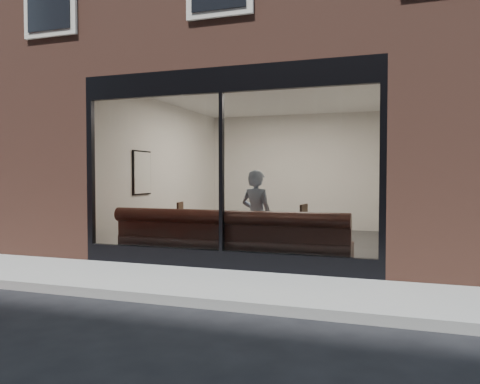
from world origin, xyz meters
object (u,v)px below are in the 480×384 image
(cafe_chair_left, at_px, (171,236))
(banquette, at_px, (230,251))
(cafe_table_left, at_px, (196,215))
(cafe_chair_right, at_px, (294,241))
(person, at_px, (256,216))
(cafe_table_right, at_px, (279,218))

(cafe_chair_left, bearing_deg, banquette, 133.04)
(cafe_table_left, xyz_separation_m, cafe_chair_left, (-0.75, 0.43, -0.50))
(banquette, distance_m, cafe_chair_right, 1.69)
(banquette, xyz_separation_m, cafe_table_left, (-1.03, 0.92, 0.52))
(cafe_table_left, bearing_deg, person, -23.01)
(person, relative_size, cafe_table_right, 2.51)
(person, distance_m, cafe_chair_left, 2.44)
(banquette, xyz_separation_m, cafe_table_right, (0.66, 0.71, 0.52))
(cafe_table_right, xyz_separation_m, cafe_chair_right, (0.10, 0.80, -0.50))
(cafe_table_right, bearing_deg, cafe_chair_right, 82.59)
(person, height_order, cafe_chair_left, person)
(banquette, xyz_separation_m, person, (0.36, 0.33, 0.57))
(cafe_table_left, xyz_separation_m, cafe_chair_right, (1.80, 0.58, -0.50))
(person, distance_m, cafe_table_left, 1.51)
(cafe_table_left, distance_m, cafe_chair_right, 1.96)
(cafe_table_left, relative_size, cafe_chair_right, 1.53)
(person, distance_m, cafe_table_right, 0.49)
(cafe_table_right, distance_m, cafe_chair_right, 0.95)
(cafe_table_left, distance_m, cafe_chair_left, 1.00)
(banquette, relative_size, cafe_table_left, 5.93)
(banquette, relative_size, cafe_table_right, 6.31)
(cafe_chair_left, distance_m, cafe_chair_right, 2.56)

